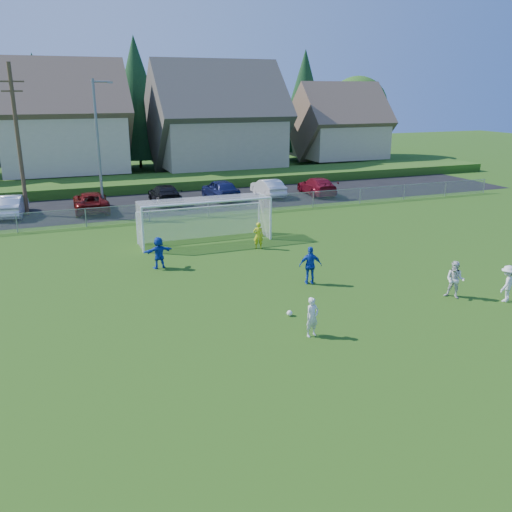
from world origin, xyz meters
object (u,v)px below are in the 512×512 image
(car_b, at_px, (12,205))
(player_white_b, at_px, (455,280))
(player_blue_a, at_px, (310,265))
(car_g, at_px, (317,186))
(player_white_c, at_px, (507,284))
(car_e, at_px, (220,189))
(goalkeeper, at_px, (258,235))
(soccer_goal, at_px, (204,213))
(player_blue_b, at_px, (159,253))
(car_d, at_px, (165,194))
(car_c, at_px, (91,202))
(car_f, at_px, (268,188))
(soccer_ball, at_px, (290,313))
(player_white_a, at_px, (312,317))

(car_b, bearing_deg, player_white_b, 133.76)
(player_blue_a, relative_size, car_g, 0.35)
(player_white_c, height_order, car_e, car_e)
(player_white_c, height_order, goalkeeper, player_white_c)
(player_white_b, xyz_separation_m, player_white_c, (1.70, -1.08, -0.02))
(car_b, xyz_separation_m, car_g, (23.06, -0.63, -0.02))
(goalkeeper, height_order, soccer_goal, soccer_goal)
(player_blue_b, distance_m, car_d, 15.82)
(car_c, distance_m, car_e, 9.97)
(car_f, bearing_deg, player_blue_b, 50.82)
(player_blue_b, distance_m, car_g, 21.54)
(soccer_ball, distance_m, car_f, 24.36)
(car_b, bearing_deg, player_blue_b, 121.90)
(soccer_goal, bearing_deg, car_f, 52.46)
(player_white_b, distance_m, car_c, 26.04)
(soccer_ball, height_order, car_g, car_g)
(car_c, height_order, car_e, car_e)
(player_white_a, distance_m, player_white_b, 7.23)
(player_white_a, xyz_separation_m, car_b, (-10.41, 24.48, 0.02))
(soccer_ball, relative_size, car_d, 0.05)
(car_g, bearing_deg, car_f, -6.36)
(car_d, height_order, car_g, car_g)
(car_b, bearing_deg, car_e, -171.57)
(player_blue_a, bearing_deg, car_d, -66.85)
(player_white_a, xyz_separation_m, player_white_c, (8.85, 0.02, 0.05))
(player_white_b, distance_m, car_e, 23.92)
(car_c, height_order, car_f, car_f)
(player_white_b, bearing_deg, car_b, -179.82)
(player_blue_b, height_order, soccer_goal, soccer_goal)
(car_c, xyz_separation_m, car_d, (5.50, 0.89, 0.02))
(goalkeeper, distance_m, car_b, 18.63)
(player_white_b, xyz_separation_m, car_g, (5.51, 22.75, -0.08))
(goalkeeper, bearing_deg, car_d, -63.10)
(car_d, bearing_deg, player_white_a, 90.99)
(car_e, bearing_deg, soccer_goal, 63.89)
(car_f, bearing_deg, player_white_a, 69.99)
(car_c, relative_size, car_f, 1.17)
(player_white_a, distance_m, player_white_c, 8.85)
(player_blue_b, bearing_deg, player_blue_a, 133.36)
(player_blue_b, height_order, car_b, player_blue_b)
(soccer_ball, bearing_deg, player_white_b, -6.19)
(soccer_ball, xyz_separation_m, car_f, (8.63, 22.78, 0.59))
(player_white_b, relative_size, car_d, 0.32)
(player_white_a, relative_size, car_d, 0.29)
(car_b, xyz_separation_m, car_c, (5.15, -0.48, -0.04))
(soccer_ball, height_order, car_b, car_b)
(soccer_ball, distance_m, goalkeeper, 9.30)
(player_white_b, xyz_separation_m, car_f, (1.50, 23.55, -0.08))
(player_blue_a, distance_m, soccer_goal, 8.95)
(player_white_a, bearing_deg, player_blue_b, 96.35)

